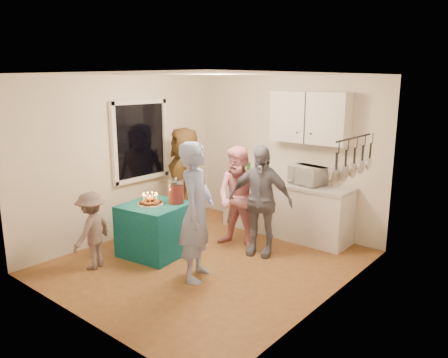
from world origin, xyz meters
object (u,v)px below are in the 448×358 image
Objects in this scene: counter at (285,209)px; punch_jar at (176,192)px; child_near_left at (92,231)px; woman_back_center at (240,198)px; woman_back_right at (260,200)px; microwave at (307,175)px; party_table at (155,229)px; man_birthday at (197,212)px; woman_back_left at (185,180)px.

counter is 1.96m from punch_jar.
child_near_left is (-1.29, -2.84, 0.11)m from counter.
child_near_left is at bearing -128.72° from woman_back_center.
counter is 1.40× the size of woman_back_center.
microwave is at bearing 59.14° from woman_back_right.
party_table is 1.34m from woman_back_center.
woman_back_center is at bearing 52.44° from punch_jar.
man_birthday is 1.23m from woman_back_center.
man_birthday reaches higher than woman_back_left.
woman_back_left is (-1.77, -0.94, -0.17)m from microwave.
child_near_left is at bearing -113.06° from punch_jar.
counter is 2.20m from man_birthday.
counter is 6.47× the size of punch_jar.
punch_jar is 0.94m from man_birthday.
man_birthday is at bearing -28.08° from punch_jar.
party_table is at bearing -129.61° from punch_jar.
man_birthday reaches higher than woman_back_right.
punch_jar is 0.97m from woman_back_center.
microwave is (0.38, 0.00, 0.63)m from counter.
woman_back_left reaches higher than child_near_left.
woman_back_right is at bearing -11.45° from woman_back_center.
microwave is 0.33× the size of woman_back_right.
woman_back_center is 1.46× the size of child_near_left.
microwave is 1.16m from woman_back_center.
woman_back_center reaches higher than party_table.
woman_back_left is 1.93m from child_near_left.
man_birthday is 1.67× the size of child_near_left.
woman_back_right reaches higher than woman_back_center.
punch_jar is 0.19× the size of woman_back_left.
child_near_left is at bearing -56.11° from woman_back_left.
woman_back_center is (0.59, 0.76, -0.15)m from punch_jar.
punch_jar is 0.32× the size of child_near_left.
punch_jar is (-0.81, -1.71, 0.50)m from counter.
woman_back_center reaches higher than microwave.
man_birthday is at bearing 97.99° from child_near_left.
counter is 2.59× the size of party_table.
man_birthday is 1.14× the size of woman_back_center.
child_near_left reaches higher than counter.
woman_back_right is (0.16, -0.97, 0.38)m from counter.
woman_back_center is at bearing 30.46° from woman_back_left.
microwave is 1.02m from woman_back_right.
counter is 3.12m from child_near_left.
party_table is at bearing -38.79° from woman_back_left.
punch_jar is 0.97m from woman_back_left.
woman_back_left is (-0.38, 1.02, 0.50)m from party_table.
party_table is 0.79× the size of child_near_left.
woman_back_left is 1.13× the size of woman_back_center.
microwave is 0.50× the size of child_near_left.
woman_back_right reaches higher than child_near_left.
punch_jar is 1.23m from woman_back_right.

